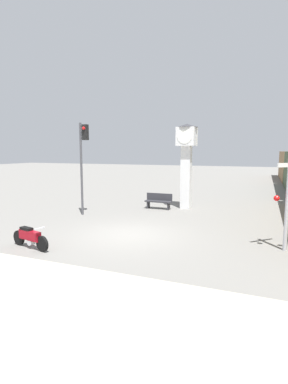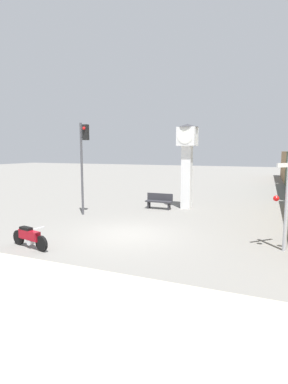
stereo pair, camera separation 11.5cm
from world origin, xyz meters
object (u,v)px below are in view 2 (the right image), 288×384
at_px(motorcycle, 29,237).
at_px(traffic_light, 83,153).
at_px(clock_tower, 187,153).
at_px(bench, 159,201).
at_px(railroad_crossing_signal, 287,199).

height_order(motorcycle, traffic_light, traffic_light).
height_order(motorcycle, clock_tower, clock_tower).
height_order(motorcycle, bench, bench).
xyz_separation_m(traffic_light, bench, (3.15, 3.13, -2.84)).
bearing_deg(clock_tower, traffic_light, -139.39).
bearing_deg(motorcycle, traffic_light, 115.50).
xyz_separation_m(clock_tower, traffic_light, (-4.60, -3.94, 0.02)).
bearing_deg(bench, railroad_crossing_signal, -40.20).
bearing_deg(motorcycle, railroad_crossing_signal, 32.37).
bearing_deg(clock_tower, motorcycle, -108.96).
height_order(traffic_light, bench, traffic_light).
relative_size(railroad_crossing_signal, bench, 2.07).
xyz_separation_m(motorcycle, railroad_crossing_signal, (8.38, 3.13, 1.42)).
bearing_deg(bench, clock_tower, 29.20).
bearing_deg(bench, motorcycle, -101.81).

